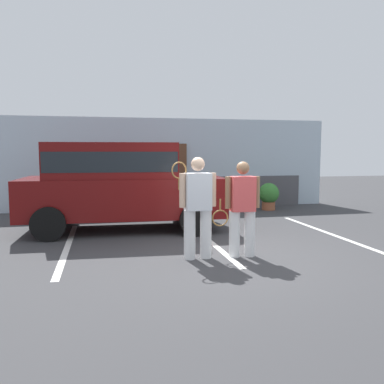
% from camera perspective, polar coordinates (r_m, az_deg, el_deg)
% --- Properties ---
extents(ground_plane, '(40.00, 40.00, 0.00)m').
position_cam_1_polar(ground_plane, '(7.13, 5.12, -9.33)').
color(ground_plane, '#38383A').
extents(parking_stripe_0, '(0.12, 4.40, 0.01)m').
position_cam_1_polar(parking_stripe_0, '(8.29, -17.28, -7.38)').
color(parking_stripe_0, silver).
rests_on(parking_stripe_0, ground_plane).
extents(parking_stripe_1, '(0.12, 4.40, 0.01)m').
position_cam_1_polar(parking_stripe_1, '(8.53, 2.27, -6.75)').
color(parking_stripe_1, silver).
rests_on(parking_stripe_1, ground_plane).
extents(parking_stripe_2, '(0.12, 4.40, 0.01)m').
position_cam_1_polar(parking_stripe_2, '(9.65, 18.92, -5.59)').
color(parking_stripe_2, silver).
rests_on(parking_stripe_2, ground_plane).
extents(house_frontage, '(10.79, 0.40, 2.91)m').
position_cam_1_polar(house_frontage, '(13.13, -3.35, 3.68)').
color(house_frontage, silver).
rests_on(house_frontage, ground_plane).
extents(parked_suv, '(4.69, 2.36, 2.05)m').
position_cam_1_polar(parked_suv, '(9.55, -10.35, 1.44)').
color(parked_suv, '#590C0C').
rests_on(parked_suv, ground_plane).
extents(tennis_player_man, '(0.79, 0.29, 1.76)m').
position_cam_1_polar(tennis_player_man, '(6.89, 0.80, -2.01)').
color(tennis_player_man, white).
rests_on(tennis_player_man, ground_plane).
extents(tennis_player_woman, '(0.88, 0.28, 1.68)m').
position_cam_1_polar(tennis_player_woman, '(7.08, 7.13, -2.26)').
color(tennis_player_woman, white).
rests_on(tennis_player_woman, ground_plane).
extents(potted_plant_by_porch, '(0.60, 0.60, 0.80)m').
position_cam_1_polar(potted_plant_by_porch, '(12.86, 5.80, -0.53)').
color(potted_plant_by_porch, brown).
rests_on(potted_plant_by_porch, ground_plane).
extents(potted_plant_secondary, '(0.65, 0.65, 0.86)m').
position_cam_1_polar(potted_plant_secondary, '(12.93, 10.85, -0.42)').
color(potted_plant_secondary, '#9E5638').
rests_on(potted_plant_secondary, ground_plane).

